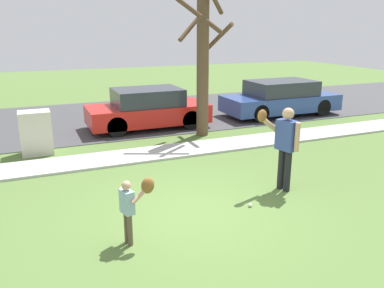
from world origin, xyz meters
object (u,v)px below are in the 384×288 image
at_px(baseball, 250,205).
at_px(street_tree_near, 203,57).
at_px(person_adult, 284,141).
at_px(utility_cabinet, 36,133).
at_px(person_child, 132,202).
at_px(parked_hatchback_red, 148,109).
at_px(parked_wagon_blue, 281,98).

bearing_deg(baseball, street_tree_near, 75.70).
height_order(person_adult, utility_cabinet, person_adult).
xyz_separation_m(person_child, street_tree_near, (3.71, 5.60, 1.71)).
distance_m(baseball, parked_hatchback_red, 6.73).
xyz_separation_m(utility_cabinet, street_tree_near, (4.92, 0.06, 1.84)).
relative_size(person_adult, baseball, 23.77).
bearing_deg(utility_cabinet, baseball, -54.82).
height_order(person_adult, baseball, person_adult).
relative_size(street_tree_near, parked_hatchback_red, 1.13).
height_order(person_child, street_tree_near, street_tree_near).
distance_m(baseball, parked_wagon_blue, 8.58).
relative_size(baseball, parked_hatchback_red, 0.02).
distance_m(street_tree_near, parked_wagon_blue, 4.63).
xyz_separation_m(baseball, parked_hatchback_red, (-0.01, 6.70, 0.62)).
height_order(person_adult, parked_hatchback_red, person_adult).
bearing_deg(parked_hatchback_red, person_adult, -80.46).
xyz_separation_m(person_adult, baseball, (-1.03, -0.47, -1.04)).
xyz_separation_m(person_child, parked_wagon_blue, (7.71, 7.13, -0.05)).
height_order(baseball, street_tree_near, street_tree_near).
height_order(street_tree_near, parked_wagon_blue, street_tree_near).
height_order(parked_hatchback_red, parked_wagon_blue, same).
relative_size(person_child, street_tree_near, 0.24).
bearing_deg(person_adult, parked_wagon_blue, -138.44).
height_order(baseball, utility_cabinet, utility_cabinet).
distance_m(baseball, street_tree_near, 5.84).
xyz_separation_m(utility_cabinet, parked_hatchback_red, (3.59, 1.59, 0.07)).
relative_size(baseball, utility_cabinet, 0.06).
height_order(person_adult, person_child, person_adult).
bearing_deg(baseball, person_adult, 24.51).
height_order(person_child, parked_hatchback_red, parked_hatchback_red).
relative_size(baseball, parked_wagon_blue, 0.02).
xyz_separation_m(person_child, utility_cabinet, (-1.21, 5.54, -0.12)).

